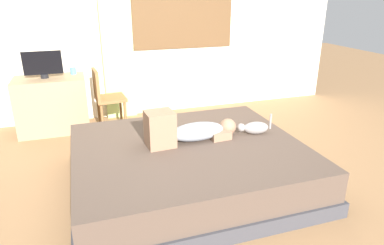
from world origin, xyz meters
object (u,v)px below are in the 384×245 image
(bed, at_px, (189,165))
(desk, at_px, (53,105))
(person_lying, at_px, (188,130))
(chair_by_desk, at_px, (105,95))
(cup, at_px, (73,71))
(tv_monitor, at_px, (43,64))
(cat, at_px, (254,128))

(bed, bearing_deg, desk, 124.05)
(person_lying, distance_m, chair_by_desk, 1.71)
(person_lying, bearing_deg, cup, 117.52)
(cup, bearing_deg, desk, -159.01)
(bed, bearing_deg, chair_by_desk, 110.57)
(bed, bearing_deg, tv_monitor, 124.93)
(bed, relative_size, cat, 6.27)
(chair_by_desk, bearing_deg, person_lying, -67.42)
(bed, xyz_separation_m, person_lying, (0.03, 0.10, 0.33))
(desk, xyz_separation_m, cup, (0.32, 0.12, 0.42))
(desk, bearing_deg, cat, -42.65)
(person_lying, relative_size, chair_by_desk, 1.09)
(person_lying, xyz_separation_m, cat, (0.70, -0.04, -0.05))
(desk, distance_m, tv_monitor, 0.55)
(cat, xyz_separation_m, chair_by_desk, (-1.36, 1.62, 0.02))
(person_lying, height_order, chair_by_desk, chair_by_desk)
(bed, xyz_separation_m, chair_by_desk, (-0.63, 1.68, 0.30))
(desk, height_order, tv_monitor, tv_monitor)
(desk, relative_size, tv_monitor, 1.87)
(tv_monitor, bearing_deg, cat, -42.05)
(desk, height_order, chair_by_desk, chair_by_desk)
(bed, relative_size, desk, 2.46)
(cat, distance_m, chair_by_desk, 2.11)
(cat, distance_m, cup, 2.66)
(desk, bearing_deg, person_lying, -53.97)
(cat, height_order, desk, desk)
(tv_monitor, bearing_deg, desk, 0.00)
(person_lying, distance_m, cat, 0.71)
(cat, height_order, tv_monitor, tv_monitor)
(cat, xyz_separation_m, tv_monitor, (-2.08, 1.88, 0.43))
(tv_monitor, height_order, cup, tv_monitor)
(cat, bearing_deg, cup, 130.75)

